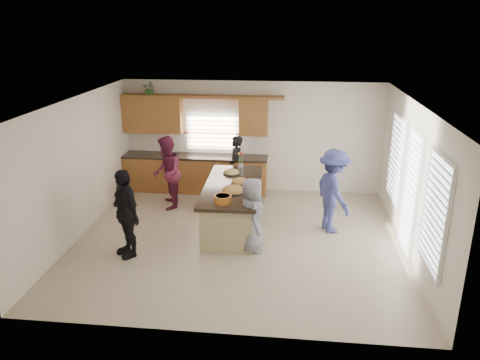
# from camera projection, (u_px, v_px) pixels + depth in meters

# --- Properties ---
(floor) EXTENTS (6.50, 6.50, 0.00)m
(floor) POSITION_uv_depth(u_px,v_px,m) (239.00, 239.00, 9.48)
(floor) COLOR #C0AD8F
(floor) RESTS_ON ground
(room_shell) EXTENTS (6.52, 6.02, 2.81)m
(room_shell) POSITION_uv_depth(u_px,v_px,m) (239.00, 149.00, 8.86)
(room_shell) COLOR silver
(room_shell) RESTS_ON ground
(back_cabinetry) EXTENTS (4.08, 0.66, 2.46)m
(back_cabinetry) POSITION_uv_depth(u_px,v_px,m) (194.00, 156.00, 11.90)
(back_cabinetry) COLOR #95622B
(back_cabinetry) RESTS_ON ground
(right_wall_glazing) EXTENTS (0.06, 4.00, 2.25)m
(right_wall_glazing) POSITION_uv_depth(u_px,v_px,m) (412.00, 185.00, 8.58)
(right_wall_glazing) COLOR white
(right_wall_glazing) RESTS_ON ground
(island) EXTENTS (1.20, 2.72, 0.95)m
(island) POSITION_uv_depth(u_px,v_px,m) (233.00, 207.00, 9.94)
(island) COLOR tan
(island) RESTS_ON ground
(platter_front) EXTENTS (0.51, 0.51, 0.20)m
(platter_front) POSITION_uv_depth(u_px,v_px,m) (233.00, 191.00, 9.37)
(platter_front) COLOR black
(platter_front) RESTS_ON island
(platter_mid) EXTENTS (0.39, 0.39, 0.16)m
(platter_mid) POSITION_uv_depth(u_px,v_px,m) (240.00, 182.00, 9.87)
(platter_mid) COLOR black
(platter_mid) RESTS_ON island
(platter_back) EXTENTS (0.39, 0.39, 0.16)m
(platter_back) POSITION_uv_depth(u_px,v_px,m) (232.00, 173.00, 10.45)
(platter_back) COLOR black
(platter_back) RESTS_ON island
(salad_bowl) EXTENTS (0.34, 0.34, 0.14)m
(salad_bowl) POSITION_uv_depth(u_px,v_px,m) (223.00, 199.00, 8.81)
(salad_bowl) COLOR #C06923
(salad_bowl) RESTS_ON island
(clear_cup) EXTENTS (0.07, 0.07, 0.09)m
(clear_cup) POSITION_uv_depth(u_px,v_px,m) (246.00, 202.00, 8.74)
(clear_cup) COLOR white
(clear_cup) RESTS_ON island
(plate_stack) EXTENTS (0.24, 0.24, 0.05)m
(plate_stack) POSITION_uv_depth(u_px,v_px,m) (229.00, 172.00, 10.50)
(plate_stack) COLOR #C290D2
(plate_stack) RESTS_ON island
(flower_vase) EXTENTS (0.14, 0.14, 0.41)m
(flower_vase) POSITION_uv_depth(u_px,v_px,m) (241.00, 161.00, 10.71)
(flower_vase) COLOR silver
(flower_vase) RESTS_ON island
(potted_plant) EXTENTS (0.42, 0.39, 0.39)m
(potted_plant) POSITION_uv_depth(u_px,v_px,m) (150.00, 89.00, 11.54)
(potted_plant) COLOR #337830
(potted_plant) RESTS_ON back_cabinetry
(woman_left_back) EXTENTS (0.44, 0.60, 1.53)m
(woman_left_back) POSITION_uv_depth(u_px,v_px,m) (236.00, 166.00, 11.61)
(woman_left_back) COLOR black
(woman_left_back) RESTS_ON ground
(woman_left_mid) EXTENTS (0.81, 0.95, 1.71)m
(woman_left_mid) POSITION_uv_depth(u_px,v_px,m) (167.00, 173.00, 10.82)
(woman_left_mid) COLOR maroon
(woman_left_mid) RESTS_ON ground
(woman_left_front) EXTENTS (0.97, 1.01, 1.70)m
(woman_left_front) POSITION_uv_depth(u_px,v_px,m) (125.00, 213.00, 8.61)
(woman_left_front) COLOR black
(woman_left_front) RESTS_ON ground
(woman_right_back) EXTENTS (1.05, 1.31, 1.77)m
(woman_right_back) POSITION_uv_depth(u_px,v_px,m) (333.00, 191.00, 9.61)
(woman_right_back) COLOR navy
(woman_right_back) RESTS_ON ground
(woman_right_front) EXTENTS (0.60, 0.80, 1.47)m
(woman_right_front) POSITION_uv_depth(u_px,v_px,m) (252.00, 215.00, 8.82)
(woman_right_front) COLOR slate
(woman_right_front) RESTS_ON ground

